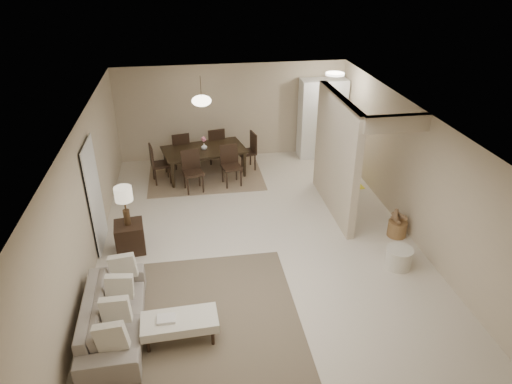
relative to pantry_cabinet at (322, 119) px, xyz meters
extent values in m
plane|color=beige|center=(-2.35, -4.15, -1.05)|extent=(9.00, 9.00, 0.00)
plane|color=white|center=(-2.35, -4.15, 1.45)|extent=(9.00, 9.00, 0.00)
plane|color=#C6B496|center=(-2.35, 0.35, 0.20)|extent=(6.00, 0.00, 6.00)
plane|color=#C6B496|center=(-5.35, -4.15, 0.20)|extent=(0.00, 9.00, 9.00)
plane|color=#C6B496|center=(0.65, -4.15, 0.20)|extent=(0.00, 9.00, 9.00)
cube|color=#C6B496|center=(-0.55, -2.90, 0.20)|extent=(0.15, 2.50, 2.50)
cube|color=black|center=(-5.32, -3.55, -0.03)|extent=(0.04, 0.90, 2.04)
cube|color=white|center=(0.00, 0.00, 0.00)|extent=(1.20, 0.55, 2.10)
cylinder|color=white|center=(-0.05, -0.95, 1.41)|extent=(0.44, 0.44, 0.05)
cube|color=brown|center=(-3.65, -5.95, -1.04)|extent=(3.20, 3.20, 0.01)
imported|color=gray|center=(-4.80, -5.95, -0.74)|extent=(2.12, 0.88, 0.61)
cube|color=beige|center=(-3.85, -6.25, -0.73)|extent=(1.11, 0.54, 0.14)
cylinder|color=black|center=(-4.30, -6.43, -0.93)|extent=(0.05, 0.05, 0.24)
cylinder|color=black|center=(-3.40, -6.43, -0.93)|extent=(0.05, 0.05, 0.24)
cylinder|color=black|center=(-4.30, -6.07, -0.93)|extent=(0.05, 0.05, 0.24)
cylinder|color=black|center=(-3.40, -6.07, -0.93)|extent=(0.05, 0.05, 0.24)
cube|color=black|center=(-4.75, -3.85, -0.77)|extent=(0.57, 0.57, 0.57)
cylinder|color=#4D3721|center=(-4.75, -3.85, -0.33)|extent=(0.12, 0.12, 0.30)
cylinder|color=#4D3721|center=(-4.75, -3.85, -0.05)|extent=(0.03, 0.03, 0.26)
cylinder|color=#F1E2C0|center=(-4.75, -3.85, 0.15)|extent=(0.32, 0.32, 0.26)
cylinder|color=beige|center=(0.00, -5.11, -0.87)|extent=(0.47, 0.47, 0.37)
cylinder|color=olive|center=(0.40, -4.15, -0.89)|extent=(0.47, 0.47, 0.32)
cube|color=#8D7757|center=(-3.18, -0.81, -1.04)|extent=(2.80, 2.10, 0.01)
imported|color=black|center=(-3.18, -0.81, -0.70)|extent=(2.16, 1.47, 0.70)
imported|color=white|center=(-3.18, -0.81, -0.27)|extent=(0.20, 0.20, 0.16)
cube|color=yellow|center=(0.06, -1.91, -1.04)|extent=(0.93, 0.61, 0.01)
cylinder|color=#4D3721|center=(-3.18, -0.81, 1.20)|extent=(0.02, 0.02, 0.50)
ellipsoid|color=#FFEAC6|center=(-3.18, -0.81, 0.87)|extent=(0.46, 0.46, 0.25)
camera|label=1|loc=(-3.52, -11.23, 3.95)|focal=32.00mm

